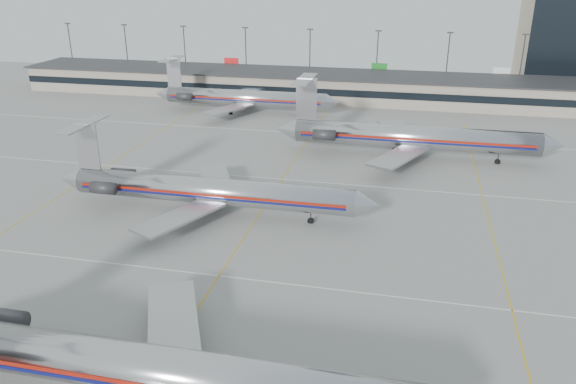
# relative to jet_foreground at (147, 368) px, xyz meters

# --- Properties ---
(ground) EXTENTS (260.00, 260.00, 0.00)m
(ground) POSITION_rel_jet_foreground_xyz_m (-1.24, 9.45, -3.58)
(ground) COLOR gray
(ground) RESTS_ON ground
(apron_markings) EXTENTS (160.00, 0.15, 0.02)m
(apron_markings) POSITION_rel_jet_foreground_xyz_m (-1.24, 19.45, -3.57)
(apron_markings) COLOR silver
(apron_markings) RESTS_ON ground
(terminal) EXTENTS (162.00, 17.00, 6.25)m
(terminal) POSITION_rel_jet_foreground_xyz_m (-1.24, 107.42, -0.42)
(terminal) COLOR gray
(terminal) RESTS_ON ground
(light_mast_row) EXTENTS (163.60, 0.40, 15.28)m
(light_mast_row) POSITION_rel_jet_foreground_xyz_m (-1.24, 121.45, 5.01)
(light_mast_row) COLOR #38383D
(light_mast_row) RESTS_ON ground
(jet_foreground) EXTENTS (47.07, 27.72, 12.32)m
(jet_foreground) POSITION_rel_jet_foreground_xyz_m (0.00, 0.00, 0.00)
(jet_foreground) COLOR #B9B9BE
(jet_foreground) RESTS_ON ground
(jet_second_row) EXTENTS (44.50, 26.20, 11.65)m
(jet_second_row) POSITION_rel_jet_foreground_xyz_m (-8.24, 34.66, -0.20)
(jet_second_row) COLOR #B9B9BE
(jet_second_row) RESTS_ON ground
(jet_third_row) EXTENTS (48.25, 29.68, 13.19)m
(jet_third_row) POSITION_rel_jet_foreground_xyz_m (17.47, 64.43, 0.25)
(jet_third_row) COLOR #B9B9BE
(jet_third_row) RESTS_ON ground
(jet_back_row) EXTENTS (42.99, 26.44, 11.75)m
(jet_back_row) POSITION_rel_jet_foreground_xyz_m (-19.71, 88.87, -0.16)
(jet_back_row) COLOR #B9B9BE
(jet_back_row) RESTS_ON ground
(ramp_worker_near) EXTENTS (0.68, 0.66, 1.57)m
(ramp_worker_near) POSITION_rel_jet_foreground_xyz_m (2.71, 2.21, -2.79)
(ramp_worker_near) COLOR #AED013
(ramp_worker_near) RESTS_ON ground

